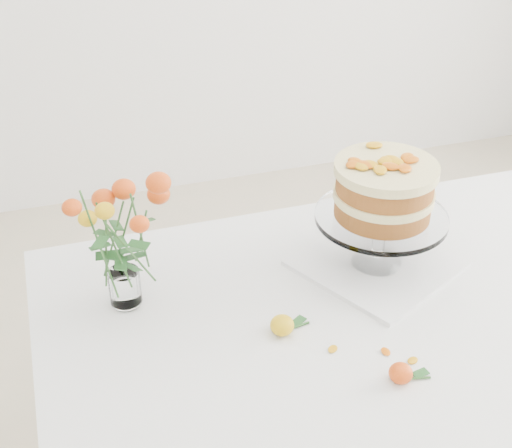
{
  "coord_description": "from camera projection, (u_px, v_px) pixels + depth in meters",
  "views": [
    {
      "loc": [
        -0.6,
        -1.09,
        1.76
      ],
      "look_at": [
        -0.2,
        0.16,
        0.92
      ],
      "focal_mm": 50.0,
      "sensor_mm": 36.0,
      "label": 1
    }
  ],
  "objects": [
    {
      "name": "table",
      "position": [
        362.0,
        337.0,
        1.62
      ],
      "size": [
        1.43,
        0.93,
        0.76
      ],
      "color": "tan",
      "rests_on": "ground"
    },
    {
      "name": "napkin",
      "position": [
        376.0,
        264.0,
        1.71
      ],
      "size": [
        0.43,
        0.43,
        0.01
      ],
      "primitive_type": "cube",
      "rotation": [
        0.0,
        0.0,
        0.46
      ],
      "color": "white",
      "rests_on": "table"
    },
    {
      "name": "cake_stand",
      "position": [
        384.0,
        195.0,
        1.61
      ],
      "size": [
        0.31,
        0.31,
        0.27
      ],
      "rotation": [
        0.0,
        0.0,
        -0.4
      ],
      "color": "white",
      "rests_on": "napkin"
    },
    {
      "name": "rose_vase",
      "position": [
        117.0,
        225.0,
        1.48
      ],
      "size": [
        0.3,
        0.3,
        0.35
      ],
      "rotation": [
        0.0,
        0.0,
        -0.4
      ],
      "color": "white",
      "rests_on": "table"
    },
    {
      "name": "loose_rose_near",
      "position": [
        282.0,
        325.0,
        1.49
      ],
      "size": [
        0.09,
        0.05,
        0.04
      ],
      "rotation": [
        0.0,
        0.0,
        0.17
      ],
      "color": "gold",
      "rests_on": "table"
    },
    {
      "name": "loose_rose_far",
      "position": [
        401.0,
        373.0,
        1.38
      ],
      "size": [
        0.08,
        0.05,
        0.04
      ],
      "rotation": [
        0.0,
        0.0,
        -0.23
      ],
      "color": "#CF420A",
      "rests_on": "table"
    },
    {
      "name": "stray_petal_a",
      "position": [
        333.0,
        349.0,
        1.46
      ],
      "size": [
        0.03,
        0.02,
        0.0
      ],
      "primitive_type": "ellipsoid",
      "color": "orange",
      "rests_on": "table"
    },
    {
      "name": "stray_petal_b",
      "position": [
        386.0,
        352.0,
        1.45
      ],
      "size": [
        0.03,
        0.02,
        0.0
      ],
      "primitive_type": "ellipsoid",
      "color": "orange",
      "rests_on": "table"
    },
    {
      "name": "stray_petal_c",
      "position": [
        413.0,
        361.0,
        1.43
      ],
      "size": [
        0.03,
        0.02,
        0.0
      ],
      "primitive_type": "ellipsoid",
      "color": "orange",
      "rests_on": "table"
    }
  ]
}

